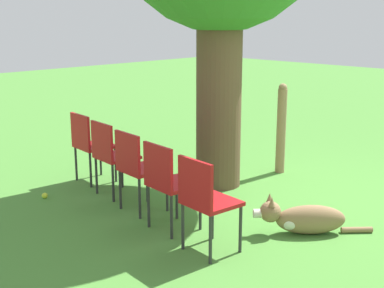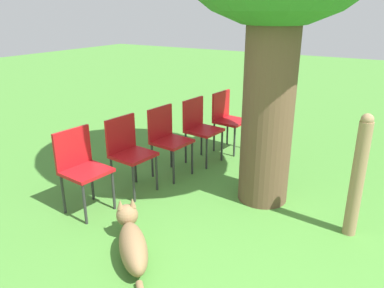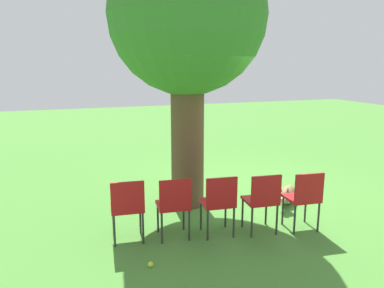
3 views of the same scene
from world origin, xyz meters
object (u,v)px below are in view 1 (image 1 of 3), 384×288
at_px(red_chair_1, 168,180).
at_px(dog, 303,219).
at_px(red_chair_0, 205,197).
at_px(red_chair_2, 137,165).
at_px(tennis_ball, 45,196).
at_px(fence_post, 281,128).
at_px(red_chair_4, 89,142).
at_px(red_chair_3, 111,152).

bearing_deg(red_chair_1, dog, -43.22).
bearing_deg(red_chair_0, red_chair_2, 84.66).
bearing_deg(tennis_ball, red_chair_2, -65.62).
relative_size(fence_post, red_chair_2, 1.35).
distance_m(dog, tennis_ball, 3.00).
bearing_deg(red_chair_0, red_chair_1, 84.66).
xyz_separation_m(fence_post, red_chair_4, (-2.08, 1.46, -0.08)).
relative_size(red_chair_2, tennis_ball, 13.19).
bearing_deg(dog, red_chair_1, -6.27).
relative_size(red_chair_3, red_chair_4, 1.00).
xyz_separation_m(red_chair_4, tennis_ball, (-0.74, -0.13, -0.50)).
xyz_separation_m(red_chair_0, red_chair_1, (0.12, 0.62, 0.00)).
xyz_separation_m(dog, fence_post, (1.57, 1.40, 0.46)).
bearing_deg(fence_post, dog, -138.35).
height_order(red_chair_0, red_chair_2, same).
height_order(red_chair_0, red_chair_1, same).
bearing_deg(red_chair_1, red_chair_4, 84.66).
relative_size(red_chair_0, red_chair_1, 1.00).
distance_m(red_chair_0, red_chair_4, 2.52).
bearing_deg(red_chair_3, tennis_ball, 147.73).
bearing_deg(red_chair_0, dog, -15.32).
xyz_separation_m(fence_post, tennis_ball, (-2.82, 1.32, -0.58)).
relative_size(red_chair_1, red_chair_2, 1.00).
relative_size(fence_post, tennis_ball, 17.87).
bearing_deg(fence_post, red_chair_2, 174.56).
distance_m(fence_post, tennis_ball, 3.17).
xyz_separation_m(fence_post, red_chair_0, (-2.56, -1.01, -0.08)).
bearing_deg(red_chair_0, red_chair_3, 84.66).
bearing_deg(red_chair_3, red_chair_4, 84.66).
relative_size(dog, red_chair_2, 1.03).
bearing_deg(red_chair_4, red_chair_2, -95.34).
height_order(red_chair_0, red_chair_4, same).
relative_size(red_chair_0, red_chair_4, 1.00).
bearing_deg(red_chair_4, dog, -74.18).
bearing_deg(red_chair_2, red_chair_0, -95.34).
xyz_separation_m(red_chair_0, red_chair_2, (0.24, 1.24, 0.00)).
xyz_separation_m(fence_post, red_chair_3, (-2.20, 0.84, -0.08)).
bearing_deg(dog, red_chair_0, 21.63).
xyz_separation_m(red_chair_2, red_chair_4, (0.24, 1.24, 0.00)).
distance_m(red_chair_2, red_chair_3, 0.63).
bearing_deg(tennis_ball, fence_post, -25.15).
distance_m(dog, red_chair_3, 2.35).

